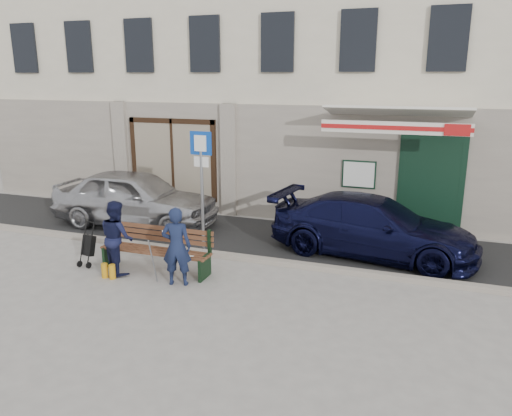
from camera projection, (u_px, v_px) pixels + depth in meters
The scene contains 11 objects.
ground at pixel (200, 284), 9.79m from camera, with size 80.00×80.00×0.00m, color #9E9991.
asphalt_lane at pixel (254, 237), 12.61m from camera, with size 60.00×3.20×0.01m, color #282828.
curb at pixel (229, 256), 11.14m from camera, with size 60.00×0.18×0.12m, color #9E9384.
building at pixel (310, 43), 16.20m from camera, with size 20.00×8.27×10.00m.
car_silver at pixel (135, 198), 13.46m from camera, with size 1.81×4.50×1.53m, color #ADADB2.
car_navy at pixel (373, 226), 11.24m from camera, with size 1.87×4.61×1.34m, color black.
parking_sign at pixel (202, 172), 11.10m from camera, with size 0.52×0.08×2.78m.
bench at pixel (154, 250), 10.35m from camera, with size 2.40×1.17×0.98m.
man at pixel (177, 246), 9.59m from camera, with size 0.57×0.37×1.56m, color #151E3C.
woman at pixel (117, 237), 10.20m from camera, with size 0.74×0.58×1.53m, color #131635.
stroller at pixel (88, 246), 10.69m from camera, with size 0.31×0.42×0.94m.
Camera 1 is at (4.09, -8.17, 3.96)m, focal length 35.00 mm.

